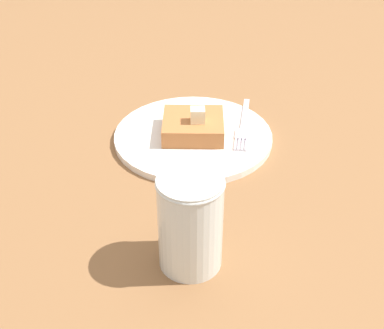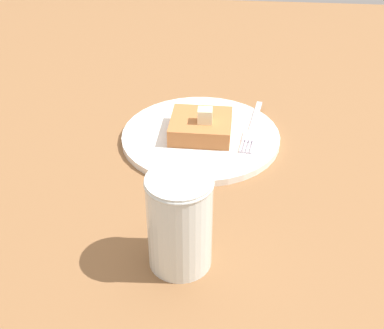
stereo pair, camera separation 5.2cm
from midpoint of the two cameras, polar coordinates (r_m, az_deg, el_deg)
The scene contains 6 objects.
table_surface at distance 91.19cm, azimuth -4.11°, elevation 4.29°, with size 125.18×125.18×2.43cm, color brown.
plate at distance 84.21cm, azimuth -1.64°, elevation 2.99°, with size 24.80×24.80×1.08cm.
toast_slice_center at distance 83.24cm, azimuth -1.66°, elevation 4.07°, with size 8.83×9.38×2.76cm, color #B46C39.
butter_pat_primary at distance 81.23cm, azimuth -1.23°, elevation 5.26°, with size 2.19×1.98×2.19cm, color #F2ECC5.
fork at distance 85.63cm, azimuth 3.77°, elevation 4.03°, with size 16.04×3.73×0.36cm.
syrup_jar at distance 59.92cm, azimuth -2.67°, elevation -6.66°, with size 7.51×7.51×11.92cm.
Camera 1 is at (78.31, 4.14, 47.65)cm, focal length 50.00 mm.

